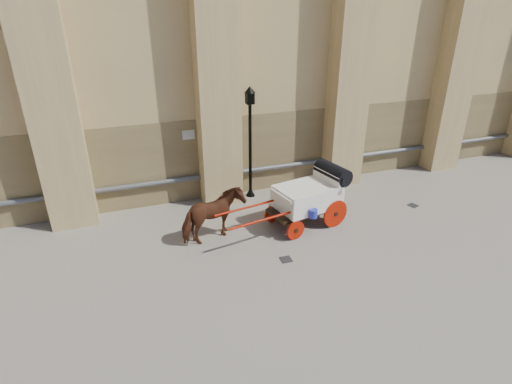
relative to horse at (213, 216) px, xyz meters
name	(u,v)px	position (x,y,z in m)	size (l,w,h in m)	color
ground	(285,244)	(1.97, -0.97, -0.81)	(90.00, 90.00, 0.00)	slate
horse	(213,216)	(0.00, 0.00, 0.00)	(0.88, 1.92, 1.63)	#572A18
carriage	(311,194)	(3.25, -0.02, 0.21)	(4.48, 1.91, 1.90)	black
street_lamp	(250,140)	(2.09, 2.61, 1.38)	(0.38, 0.38, 4.10)	black
drain_grate_near	(286,259)	(1.64, -1.75, -0.81)	(0.32, 0.32, 0.01)	black
drain_grate_far	(413,205)	(7.34, -0.20, -0.81)	(0.32, 0.32, 0.01)	black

